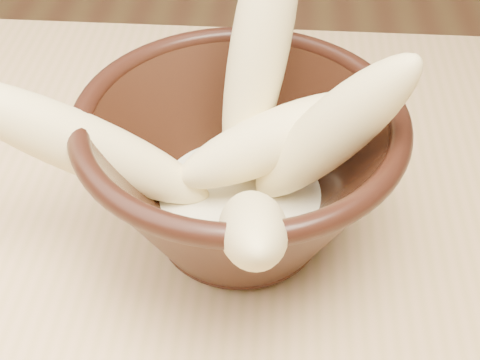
{
  "coord_description": "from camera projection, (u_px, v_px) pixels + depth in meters",
  "views": [
    {
      "loc": [
        0.14,
        -0.26,
        1.13
      ],
      "look_at": [
        0.11,
        0.08,
        0.81
      ],
      "focal_mm": 50.0,
      "sensor_mm": 36.0,
      "label": 1
    }
  ],
  "objects": [
    {
      "name": "banana_right",
      "position": [
        329.0,
        134.0,
        0.43
      ],
      "size": [
        0.13,
        0.08,
        0.16
      ],
      "primitive_type": "ellipsoid",
      "rotation": [
        0.6,
        0.0,
        1.26
      ],
      "color": "#F6DE91",
      "rests_on": "bowl"
    },
    {
      "name": "banana_upright",
      "position": [
        261.0,
        42.0,
        0.45
      ],
      "size": [
        0.08,
        0.12,
        0.21
      ],
      "primitive_type": "ellipsoid",
      "rotation": [
        0.39,
        0.0,
        2.75
      ],
      "color": "#F6DE91",
      "rests_on": "bowl"
    },
    {
      "name": "banana_across",
      "position": [
        272.0,
        140.0,
        0.45
      ],
      "size": [
        0.15,
        0.08,
        0.09
      ],
      "primitive_type": "ellipsoid",
      "rotation": [
        1.2,
        0.0,
        1.82
      ],
      "color": "#F6DE91",
      "rests_on": "bowl"
    },
    {
      "name": "banana_left",
      "position": [
        84.0,
        145.0,
        0.44
      ],
      "size": [
        0.19,
        0.07,
        0.14
      ],
      "primitive_type": "ellipsoid",
      "rotation": [
        0.97,
        0.0,
        -1.42
      ],
      "color": "#F6DE91",
      "rests_on": "bowl"
    },
    {
      "name": "milk_puddle",
      "position": [
        240.0,
        200.0,
        0.48
      ],
      "size": [
        0.13,
        0.13,
        0.02
      ],
      "primitive_type": "cylinder",
      "color": "beige",
      "rests_on": "bowl"
    },
    {
      "name": "banana_front",
      "position": [
        253.0,
        228.0,
        0.39
      ],
      "size": [
        0.05,
        0.15,
        0.12
      ],
      "primitive_type": "ellipsoid",
      "rotation": [
        0.92,
        0.0,
        0.09
      ],
      "color": "#F6DE91",
      "rests_on": "bowl"
    },
    {
      "name": "bowl",
      "position": [
        240.0,
        169.0,
        0.46
      ],
      "size": [
        0.22,
        0.22,
        0.12
      ],
      "rotation": [
        0.0,
        0.0,
        0.38
      ],
      "color": "black",
      "rests_on": "table"
    }
  ]
}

